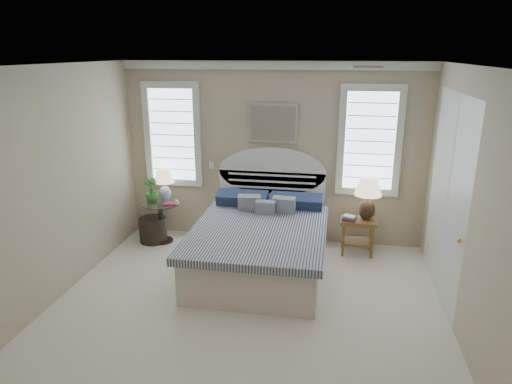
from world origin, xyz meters
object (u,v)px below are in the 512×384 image
object	(u,v)px
side_table_left	(161,218)
nightstand_right	(358,228)
bed	(261,241)
lamp_left	(164,181)
lamp_right	(368,194)
floor_pot	(153,230)

from	to	relation	value
side_table_left	nightstand_right	xyz separation A→B (m)	(2.95, 0.10, -0.00)
bed	nightstand_right	size ratio (longest dim) A/B	4.29
side_table_left	lamp_left	bearing A→B (deg)	77.02
bed	lamp_left	xyz separation A→B (m)	(-1.62, 0.73, 0.55)
bed	lamp_right	world-z (taller)	bed
side_table_left	nightstand_right	size ratio (longest dim) A/B	1.19
side_table_left	floor_pot	xyz separation A→B (m)	(-0.14, -0.01, -0.20)
bed	lamp_left	size ratio (longest dim) A/B	4.55
nightstand_right	lamp_right	xyz separation A→B (m)	(0.11, 0.01, 0.52)
nightstand_right	lamp_left	size ratio (longest dim) A/B	1.06
side_table_left	floor_pot	world-z (taller)	side_table_left
nightstand_right	floor_pot	distance (m)	3.10
lamp_left	lamp_right	xyz separation A→B (m)	(3.03, -0.02, -0.03)
bed	nightstand_right	world-z (taller)	bed
side_table_left	lamp_right	world-z (taller)	lamp_right
lamp_right	lamp_left	bearing A→B (deg)	179.58
lamp_left	lamp_right	size ratio (longest dim) A/B	0.80
side_table_left	floor_pot	size ratio (longest dim) A/B	1.51
floor_pot	lamp_right	world-z (taller)	lamp_right
side_table_left	lamp_left	xyz separation A→B (m)	(0.03, 0.14, 0.55)
floor_pot	lamp_left	xyz separation A→B (m)	(0.17, 0.15, 0.74)
nightstand_right	floor_pot	xyz separation A→B (m)	(-3.09, -0.11, -0.20)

